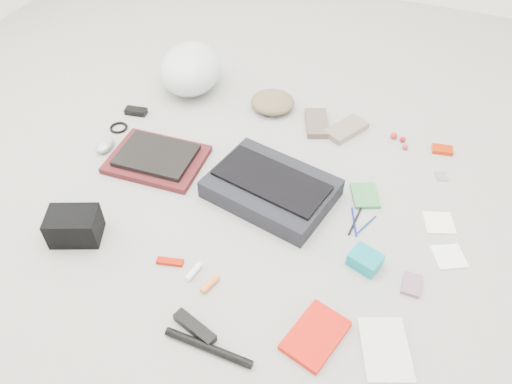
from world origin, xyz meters
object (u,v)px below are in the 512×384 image
at_px(messenger_bag, 271,188).
at_px(book_red, 315,335).
at_px(laptop, 156,155).
at_px(bike_helmet, 191,69).
at_px(accordion_wallet, 365,260).
at_px(camera_bag, 74,226).

height_order(messenger_bag, book_red, messenger_bag).
relative_size(laptop, bike_helmet, 0.84).
bearing_deg(accordion_wallet, camera_bag, -147.23).
bearing_deg(bike_helmet, accordion_wallet, -49.17).
height_order(messenger_bag, laptop, messenger_bag).
bearing_deg(messenger_bag, accordion_wallet, -12.72).
height_order(messenger_bag, camera_bag, camera_bag).
bearing_deg(messenger_bag, camera_bag, -129.56).
bearing_deg(book_red, accordion_wallet, 92.71).
bearing_deg(messenger_bag, bike_helmet, 150.52).
xyz_separation_m(laptop, accordion_wallet, (0.93, -0.19, -0.01)).
relative_size(laptop, camera_bag, 1.74).
bearing_deg(accordion_wallet, book_red, -85.13).
height_order(messenger_bag, accordion_wallet, messenger_bag).
height_order(book_red, accordion_wallet, accordion_wallet).
bearing_deg(book_red, bike_helmet, 147.79).
xyz_separation_m(laptop, camera_bag, (-0.06, -0.46, 0.02)).
distance_m(messenger_bag, book_red, 0.62).
relative_size(messenger_bag, laptop, 1.51).
relative_size(laptop, book_red, 1.49).
bearing_deg(camera_bag, book_red, -26.36).
bearing_deg(laptop, book_red, -34.74).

